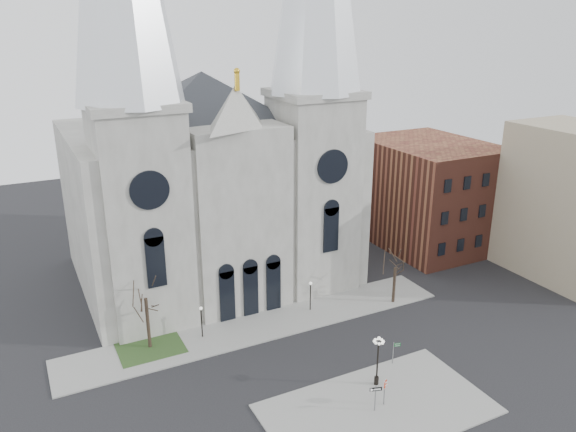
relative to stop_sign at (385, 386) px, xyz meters
name	(u,v)px	position (x,y,z in m)	size (l,w,h in m)	color
ground	(314,385)	(-3.71, 4.82, -1.83)	(160.00, 160.00, 0.00)	black
sidewalk_near	(378,409)	(-0.71, -0.18, -1.76)	(18.00, 10.00, 0.14)	gray
sidewalk_far	(261,325)	(-3.71, 15.82, -1.76)	(40.00, 6.00, 0.14)	gray
grass_patch	(150,347)	(-14.71, 16.82, -1.74)	(6.00, 5.00, 0.18)	#243F1B
cathedral	(213,126)	(-3.71, 27.68, 16.65)	(33.00, 26.66, 54.00)	gray
bg_building_brick	(427,193)	(26.29, 26.82, 5.17)	(14.00, 18.00, 14.00)	brown
bg_building_tan	(572,203)	(34.29, 10.82, 7.17)	(10.00, 14.00, 18.00)	tan
tree_left	(145,295)	(-14.71, 16.82, 3.75)	(3.20, 3.20, 7.50)	black
tree_right	(395,265)	(11.29, 13.82, 2.63)	(3.20, 3.20, 6.00)	black
ped_lamp_left	(201,317)	(-9.71, 16.32, 0.50)	(0.32, 0.32, 3.26)	black
ped_lamp_right	(310,291)	(2.29, 16.32, 0.50)	(0.32, 0.32, 3.26)	black
stop_sign	(385,386)	(0.00, 0.00, 0.00)	(0.84, 0.20, 2.36)	slate
globe_lamp	(378,355)	(1.01, 2.45, 1.20)	(1.21, 1.21, 4.60)	black
one_way_sign	(375,394)	(-1.09, -0.30, -0.17)	(0.96, 0.35, 2.27)	slate
street_name_sign	(394,351)	(4.17, 4.28, -0.42)	(0.66, 0.25, 2.14)	slate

